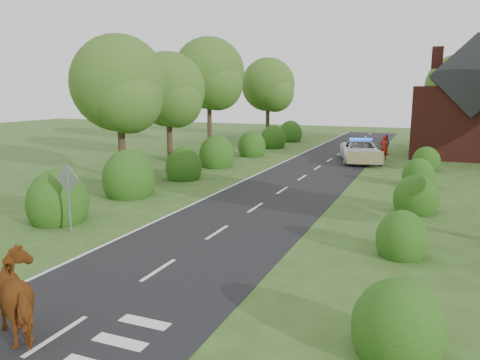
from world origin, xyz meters
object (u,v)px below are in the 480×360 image
at_px(cow, 24,301).
at_px(police_van, 360,151).
at_px(pedestrian_purple, 385,145).
at_px(road_sign, 68,188).
at_px(pedestrian_red, 384,147).

height_order(cow, police_van, police_van).
bearing_deg(pedestrian_purple, road_sign, 90.19).
bearing_deg(police_van, road_sign, -122.72).
bearing_deg(police_van, pedestrian_red, 40.90).
distance_m(road_sign, cow, 7.59).
xyz_separation_m(road_sign, police_van, (7.26, 21.92, -0.85)).
relative_size(cow, police_van, 0.34).
xyz_separation_m(cow, police_van, (2.92, 28.07, 0.05)).
distance_m(cow, police_van, 28.22).
bearing_deg(police_van, cow, -110.32).
height_order(road_sign, pedestrian_purple, road_sign).
relative_size(road_sign, pedestrian_purple, 1.59).
relative_size(pedestrian_red, pedestrian_purple, 1.16).
xyz_separation_m(pedestrian_red, pedestrian_purple, (-0.20, 3.19, -0.12)).
height_order(pedestrian_red, pedestrian_purple, pedestrian_red).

